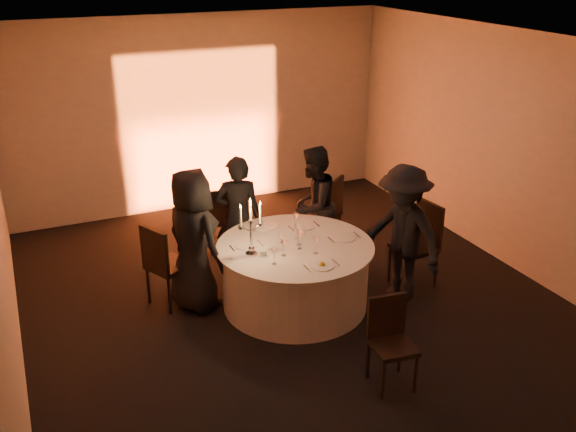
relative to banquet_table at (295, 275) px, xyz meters
name	(u,v)px	position (x,y,z in m)	size (l,w,h in m)	color
floor	(295,304)	(0.00, 0.00, -0.38)	(7.00, 7.00, 0.00)	black
ceiling	(296,44)	(0.00, 0.00, 2.62)	(7.00, 7.00, 0.00)	silver
wall_back	(201,114)	(0.00, 3.50, 1.12)	(7.00, 7.00, 0.00)	beige
wall_front	(527,359)	(0.00, -3.50, 1.12)	(7.00, 7.00, 0.00)	beige
wall_right	(510,151)	(3.00, 0.00, 1.12)	(7.00, 7.00, 0.00)	beige
uplighter_fixture	(211,207)	(0.00, 3.20, -0.33)	(0.25, 0.12, 0.10)	black
banquet_table	(295,275)	(0.00, 0.00, 0.00)	(1.80, 1.80, 0.77)	black
chair_left	(163,261)	(-1.38, 0.60, 0.18)	(0.59, 0.59, 1.01)	black
chair_back_left	(222,216)	(-0.30, 1.71, 0.14)	(0.47, 0.47, 0.93)	black
chair_back_right	(327,210)	(1.01, 1.16, 0.21)	(0.64, 0.64, 1.05)	black
chair_right	(420,239)	(1.61, -0.15, 0.21)	(0.51, 0.51, 1.06)	black
chair_front	(390,336)	(0.22, -1.67, 0.11)	(0.43, 0.44, 0.89)	black
guest_left	(193,240)	(-1.06, 0.44, 0.46)	(0.82, 0.54, 1.68)	black
guest_back_left	(238,217)	(-0.32, 1.00, 0.40)	(0.58, 0.38, 1.58)	black
guest_back_right	(313,206)	(0.69, 0.95, 0.40)	(0.77, 0.60, 1.58)	black
guest_right	(402,234)	(1.19, -0.37, 0.45)	(1.08, 0.62, 1.67)	black
plate_left	(246,246)	(-0.52, 0.20, 0.39)	(0.36, 0.25, 0.01)	white
plate_back_left	(265,226)	(-0.12, 0.62, 0.39)	(0.36, 0.28, 0.01)	white
plate_back_right	(304,226)	(0.31, 0.42, 0.39)	(0.36, 0.25, 0.01)	white
plate_right	(344,237)	(0.60, -0.06, 0.39)	(0.36, 0.28, 0.01)	white
plate_front	(322,265)	(0.04, -0.59, 0.40)	(0.36, 0.27, 0.08)	white
coffee_cup	(263,253)	(-0.44, -0.10, 0.42)	(0.11, 0.11, 0.07)	white
candelabra	(251,235)	(-0.54, -0.03, 0.62)	(0.28, 0.13, 0.67)	silver
wine_glass_a	(284,244)	(-0.23, -0.19, 0.52)	(0.07, 0.07, 0.19)	white
wine_glass_b	(316,242)	(0.12, -0.29, 0.52)	(0.07, 0.07, 0.19)	white
wine_glass_c	(300,238)	(0.01, -0.11, 0.52)	(0.07, 0.07, 0.19)	white
wine_glass_d	(299,234)	(0.04, -0.01, 0.52)	(0.07, 0.07, 0.19)	white
wine_glass_e	(297,228)	(0.09, 0.15, 0.52)	(0.07, 0.07, 0.19)	white
wine_glass_f	(295,218)	(0.20, 0.43, 0.52)	(0.07, 0.07, 0.19)	white
wine_glass_g	(274,253)	(-0.40, -0.34, 0.52)	(0.07, 0.07, 0.19)	white
tumbler_a	(282,239)	(-0.11, 0.13, 0.43)	(0.07, 0.07, 0.09)	white
tumbler_b	(302,231)	(0.19, 0.22, 0.43)	(0.07, 0.07, 0.09)	white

